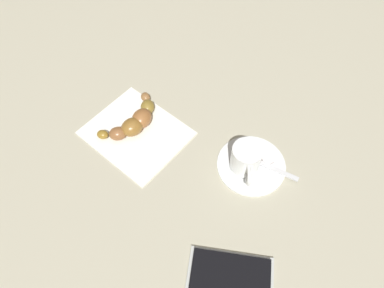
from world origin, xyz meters
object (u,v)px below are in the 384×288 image
at_px(sugar_packet, 261,152).
at_px(croissant, 135,121).
at_px(teaspoon, 258,162).
at_px(napkin, 136,133).
at_px(espresso_cup, 246,158).
at_px(cell_phone, 230,275).
at_px(saucer, 251,165).

height_order(sugar_packet, croissant, croissant).
height_order(teaspoon, napkin, teaspoon).
height_order(espresso_cup, cell_phone, espresso_cup).
distance_m(teaspoon, sugar_packet, 0.02).
xyz_separation_m(espresso_cup, sugar_packet, (0.01, 0.04, -0.02)).
bearing_deg(napkin, teaspoon, 21.74).
distance_m(teaspoon, croissant, 0.26).
relative_size(teaspoon, sugar_packet, 1.93).
bearing_deg(teaspoon, sugar_packet, 110.42).
relative_size(sugar_packet, croissant, 0.41).
xyz_separation_m(sugar_packet, napkin, (-0.23, -0.11, -0.01)).
distance_m(saucer, teaspoon, 0.01).
relative_size(saucer, croissant, 0.87).
relative_size(sugar_packet, napkin, 0.32).
relative_size(napkin, croissant, 1.26).
xyz_separation_m(espresso_cup, teaspoon, (0.02, 0.02, -0.02)).
height_order(teaspoon, cell_phone, teaspoon).
xyz_separation_m(saucer, napkin, (-0.23, -0.08, -0.00)).
relative_size(saucer, napkin, 0.69).
distance_m(saucer, croissant, 0.25).
distance_m(croissant, cell_phone, 0.34).
height_order(napkin, cell_phone, cell_phone).
height_order(espresso_cup, napkin, espresso_cup).
xyz_separation_m(sugar_packet, croissant, (-0.24, -0.10, 0.01)).
xyz_separation_m(saucer, cell_phone, (0.09, -0.19, 0.00)).
bearing_deg(sugar_packet, croissant, 45.20).
xyz_separation_m(saucer, croissant, (-0.24, -0.07, 0.01)).
xyz_separation_m(teaspoon, croissant, (-0.25, -0.08, 0.01)).
xyz_separation_m(teaspoon, napkin, (-0.23, -0.09, -0.01)).
bearing_deg(espresso_cup, sugar_packet, 78.33).
bearing_deg(saucer, napkin, -159.67).
relative_size(teaspoon, cell_phone, 0.77).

